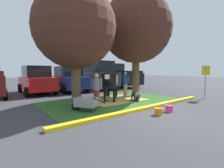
# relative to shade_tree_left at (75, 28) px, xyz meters

# --- Properties ---
(ground_plane) EXTENTS (80.00, 80.00, 0.00)m
(ground_plane) POSITION_rel_shade_tree_left_xyz_m (2.06, -2.39, -3.55)
(ground_plane) COLOR #38383D
(grass_island) EXTENTS (7.41, 4.29, 0.02)m
(grass_island) POSITION_rel_shade_tree_left_xyz_m (2.26, 0.09, -3.54)
(grass_island) COLOR #2D5B23
(grass_island) RESTS_ON ground
(curb_yellow) EXTENTS (8.61, 0.24, 0.12)m
(curb_yellow) POSITION_rel_shade_tree_left_xyz_m (2.26, -2.21, -3.49)
(curb_yellow) COLOR yellow
(curb_yellow) RESTS_ON ground
(hay_bedding) EXTENTS (3.34, 2.59, 0.04)m
(hay_bedding) POSITION_rel_shade_tree_left_xyz_m (2.57, 0.32, -3.52)
(hay_bedding) COLOR tan
(hay_bedding) RESTS_ON ground
(shade_tree_left) EXTENTS (3.64, 3.64, 5.39)m
(shade_tree_left) POSITION_rel_shade_tree_left_xyz_m (0.00, 0.00, 0.00)
(shade_tree_left) COLOR brown
(shade_tree_left) RESTS_ON ground
(shade_tree_right) EXTENTS (4.45, 4.45, 6.61)m
(shade_tree_right) POSITION_rel_shade_tree_left_xyz_m (4.52, 0.59, 0.81)
(shade_tree_right) COLOR brown
(shade_tree_right) RESTS_ON ground
(cow_holstein) EXTENTS (2.44, 2.52, 1.60)m
(cow_holstein) POSITION_rel_shade_tree_left_xyz_m (2.35, 0.44, -2.40)
(cow_holstein) COLOR black
(cow_holstein) RESTS_ON ground
(calf_lying) EXTENTS (1.27, 1.00, 0.48)m
(calf_lying) POSITION_rel_shade_tree_left_xyz_m (3.32, -0.56, -3.31)
(calf_lying) COLOR black
(calf_lying) RESTS_ON ground
(person_handler) EXTENTS (0.34, 0.53, 1.61)m
(person_handler) POSITION_rel_shade_tree_left_xyz_m (3.81, 0.80, -2.68)
(person_handler) COLOR #9E7F5B
(person_handler) RESTS_ON ground
(person_visitor_near) EXTENTS (0.37, 0.43, 1.56)m
(person_visitor_near) POSITION_rel_shade_tree_left_xyz_m (0.72, -0.57, -2.72)
(person_visitor_near) COLOR maroon
(person_visitor_near) RESTS_ON ground
(person_visitor_far) EXTENTS (0.53, 0.34, 1.53)m
(person_visitor_far) POSITION_rel_shade_tree_left_xyz_m (3.04, 1.68, -2.73)
(person_visitor_far) COLOR maroon
(person_visitor_far) RESTS_ON ground
(wheelbarrow) EXTENTS (1.24, 1.46, 0.63)m
(wheelbarrow) POSITION_rel_shade_tree_left_xyz_m (-0.01, -0.90, -3.16)
(wheelbarrow) COLOR gray
(wheelbarrow) RESTS_ON ground
(parking_sign) EXTENTS (0.10, 0.44, 1.98)m
(parking_sign) POSITION_rel_shade_tree_left_xyz_m (7.10, -2.66, -2.15)
(parking_sign) COLOR #99999E
(parking_sign) RESTS_ON ground
(bucket_orange) EXTENTS (0.31, 0.31, 0.27)m
(bucket_orange) POSITION_rel_shade_tree_left_xyz_m (1.87, -3.10, -3.41)
(bucket_orange) COLOR orange
(bucket_orange) RESTS_ON ground
(bucket_pink) EXTENTS (0.32, 0.32, 0.27)m
(bucket_pink) POSITION_rel_shade_tree_left_xyz_m (2.64, -3.07, -3.41)
(bucket_pink) COLOR #EA3893
(bucket_pink) RESTS_ON ground
(sedan_red) EXTENTS (2.08, 4.43, 2.02)m
(sedan_red) POSITION_rel_shade_tree_left_xyz_m (-0.27, 5.98, -2.56)
(sedan_red) COLOR red
(sedan_red) RESTS_ON ground
(sedan_blue) EXTENTS (2.08, 4.43, 2.02)m
(sedan_blue) POSITION_rel_shade_tree_left_xyz_m (2.08, 5.71, -2.56)
(sedan_blue) COLOR navy
(sedan_blue) RESTS_ON ground
(suv_dark_grey) EXTENTS (2.19, 4.63, 2.52)m
(suv_dark_grey) POSITION_rel_shade_tree_left_xyz_m (4.94, 5.80, -2.28)
(suv_dark_grey) COLOR #3D3D42
(suv_dark_grey) RESTS_ON ground
(pickup_truck_black) EXTENTS (2.30, 5.44, 2.42)m
(pickup_truck_black) POSITION_rel_shade_tree_left_xyz_m (7.78, 6.21, -2.43)
(pickup_truck_black) COLOR black
(pickup_truck_black) RESTS_ON ground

